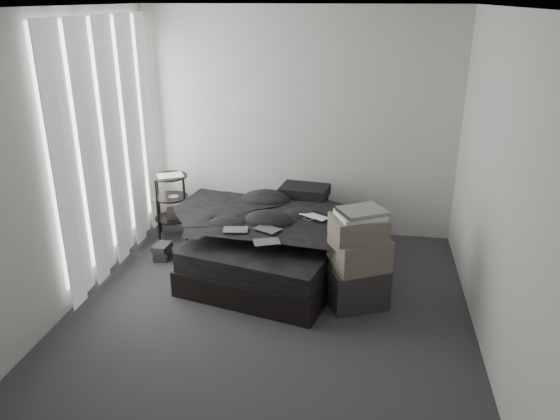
% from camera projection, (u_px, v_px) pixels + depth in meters
% --- Properties ---
extents(floor, '(3.60, 4.20, 0.01)m').
position_uv_depth(floor, '(265.00, 322.00, 4.80)').
color(floor, '#2F2F31').
rests_on(floor, ground).
extents(ceiling, '(3.60, 4.20, 0.01)m').
position_uv_depth(ceiling, '(261.00, 7.00, 3.85)').
color(ceiling, white).
rests_on(ceiling, ground).
extents(wall_back, '(3.60, 0.01, 2.60)m').
position_uv_depth(wall_back, '(299.00, 125.00, 6.25)').
color(wall_back, silver).
rests_on(wall_back, ground).
extents(wall_front, '(3.60, 0.01, 2.60)m').
position_uv_depth(wall_front, '(172.00, 331.00, 2.39)').
color(wall_front, silver).
rests_on(wall_front, ground).
extents(wall_left, '(0.01, 4.20, 2.60)m').
position_uv_depth(wall_left, '(54.00, 171.00, 4.60)').
color(wall_left, silver).
rests_on(wall_left, ground).
extents(wall_right, '(0.01, 4.20, 2.60)m').
position_uv_depth(wall_right, '(501.00, 194.00, 4.05)').
color(wall_right, silver).
rests_on(wall_right, ground).
extents(window_left, '(0.02, 2.00, 2.30)m').
position_uv_depth(window_left, '(105.00, 139.00, 5.40)').
color(window_left, white).
rests_on(window_left, wall_left).
extents(curtain_left, '(0.06, 2.12, 2.48)m').
position_uv_depth(curtain_left, '(110.00, 146.00, 5.42)').
color(curtain_left, white).
rests_on(curtain_left, wall_left).
extents(bed, '(1.81, 2.14, 0.25)m').
position_uv_depth(bed, '(278.00, 258.00, 5.70)').
color(bed, black).
rests_on(bed, floor).
extents(mattress, '(1.75, 2.08, 0.20)m').
position_uv_depth(mattress, '(278.00, 238.00, 5.61)').
color(mattress, black).
rests_on(mattress, bed).
extents(duvet, '(1.71, 1.87, 0.22)m').
position_uv_depth(duvet, '(276.00, 221.00, 5.50)').
color(duvet, black).
rests_on(duvet, mattress).
extents(pillow_lower, '(0.63, 0.50, 0.13)m').
position_uv_depth(pillow_lower, '(300.00, 200.00, 6.19)').
color(pillow_lower, black).
rests_on(pillow_lower, mattress).
extents(pillow_upper, '(0.57, 0.43, 0.12)m').
position_uv_depth(pillow_upper, '(305.00, 191.00, 6.11)').
color(pillow_upper, black).
rests_on(pillow_upper, pillow_lower).
extents(laptop, '(0.35, 0.32, 0.02)m').
position_uv_depth(laptop, '(312.00, 212.00, 5.41)').
color(laptop, silver).
rests_on(laptop, duvet).
extents(comic_a, '(0.25, 0.19, 0.01)m').
position_uv_depth(comic_a, '(235.00, 223.00, 5.16)').
color(comic_a, black).
rests_on(comic_a, duvet).
extents(comic_b, '(0.28, 0.24, 0.01)m').
position_uv_depth(comic_b, '(267.00, 222.00, 5.17)').
color(comic_b, black).
rests_on(comic_b, duvet).
extents(comic_c, '(0.27, 0.23, 0.01)m').
position_uv_depth(comic_c, '(267.00, 234.00, 4.89)').
color(comic_c, black).
rests_on(comic_c, duvet).
extents(side_stand, '(0.52, 0.52, 0.75)m').
position_uv_depth(side_stand, '(172.00, 207.00, 6.39)').
color(side_stand, black).
rests_on(side_stand, floor).
extents(papers, '(0.36, 0.33, 0.01)m').
position_uv_depth(papers, '(170.00, 176.00, 6.24)').
color(papers, white).
rests_on(papers, side_stand).
extents(floor_books, '(0.16, 0.22, 0.16)m').
position_uv_depth(floor_books, '(162.00, 252.00, 5.94)').
color(floor_books, black).
rests_on(floor_books, floor).
extents(box_lower, '(0.63, 0.58, 0.38)m').
position_uv_depth(box_lower, '(356.00, 285.00, 5.02)').
color(box_lower, black).
rests_on(box_lower, floor).
extents(box_mid, '(0.60, 0.56, 0.29)m').
position_uv_depth(box_mid, '(360.00, 253.00, 4.89)').
color(box_mid, '#5D5649').
rests_on(box_mid, box_lower).
extents(box_upper, '(0.56, 0.51, 0.20)m').
position_uv_depth(box_upper, '(358.00, 228.00, 4.80)').
color(box_upper, '#5D5649').
rests_on(box_upper, box_mid).
extents(art_book_white, '(0.48, 0.45, 0.04)m').
position_uv_depth(art_book_white, '(360.00, 215.00, 4.76)').
color(art_book_white, silver).
rests_on(art_book_white, box_upper).
extents(art_book_snake, '(0.48, 0.45, 0.04)m').
position_uv_depth(art_book_snake, '(362.00, 211.00, 4.74)').
color(art_book_snake, silver).
rests_on(art_book_snake, art_book_white).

